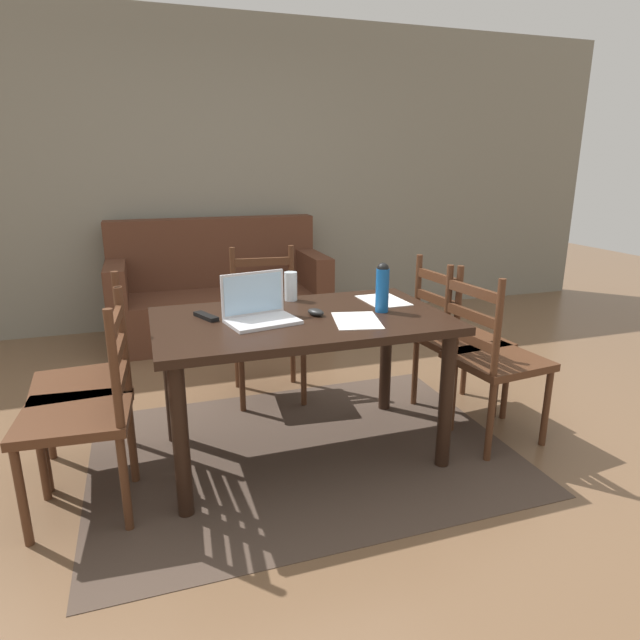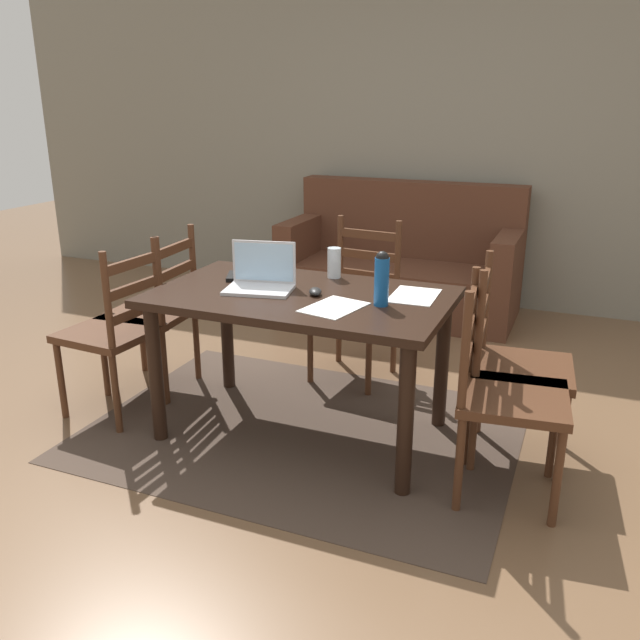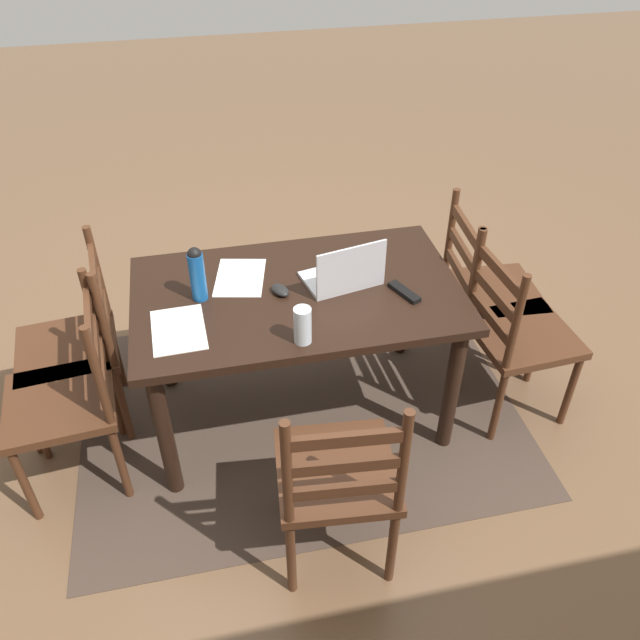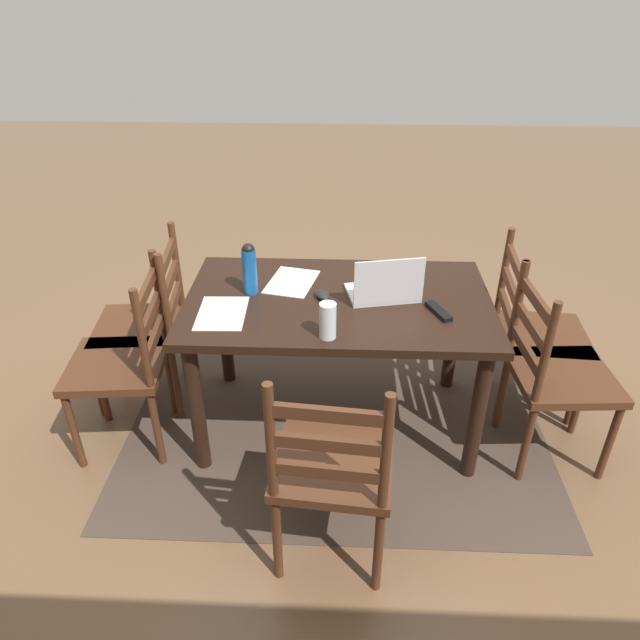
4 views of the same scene
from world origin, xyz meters
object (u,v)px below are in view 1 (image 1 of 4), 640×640
at_px(water_bottle, 382,287).
at_px(drinking_glass, 291,286).
at_px(dining_table, 302,337).
at_px(chair_left_far, 91,382).
at_px(laptop, 258,309).
at_px(chair_left_near, 85,412).
at_px(tv_remote, 206,316).
at_px(chair_far_head, 267,326).
at_px(computer_mouse, 316,312).
at_px(couch, 219,295).
at_px(chair_right_far, 457,340).
at_px(chair_right_near, 491,359).

bearing_deg(water_bottle, drinking_glass, 135.23).
bearing_deg(drinking_glass, water_bottle, -44.77).
bearing_deg(dining_table, chair_left_far, 170.23).
relative_size(chair_left_far, laptop, 2.65).
bearing_deg(chair_left_near, dining_table, 9.78).
height_order(chair_left_far, tv_remote, chair_left_far).
bearing_deg(chair_far_head, computer_mouse, -84.95).
height_order(couch, computer_mouse, couch).
bearing_deg(computer_mouse, tv_remote, 143.99).
relative_size(chair_left_far, chair_right_far, 1.00).
bearing_deg(drinking_glass, dining_table, -96.70).
xyz_separation_m(chair_left_near, chair_left_far, (0.00, 0.34, 0.00)).
bearing_deg(chair_left_near, chair_left_far, 90.00).
bearing_deg(tv_remote, computer_mouse, -35.44).
distance_m(couch, drinking_glass, 1.90).
xyz_separation_m(dining_table, chair_left_near, (-1.00, -0.17, -0.18)).
bearing_deg(dining_table, couch, 92.85).
bearing_deg(computer_mouse, chair_left_near, 165.60).
distance_m(chair_right_near, couch, 2.60).
height_order(chair_left_far, drinking_glass, chair_left_far).
distance_m(chair_left_near, couch, 2.51).
height_order(chair_right_near, tv_remote, chair_right_near).
bearing_deg(water_bottle, laptop, 176.80).
bearing_deg(computer_mouse, drinking_glass, 72.32).
xyz_separation_m(chair_left_near, chair_right_far, (2.00, 0.34, 0.00)).
distance_m(dining_table, drinking_glass, 0.38).
bearing_deg(chair_right_far, chair_left_near, -170.40).
bearing_deg(chair_right_far, laptop, -172.10).
relative_size(dining_table, chair_right_far, 1.49).
xyz_separation_m(chair_right_near, water_bottle, (-0.59, 0.14, 0.41)).
bearing_deg(laptop, chair_left_far, 167.48).
xyz_separation_m(laptop, drinking_glass, (0.25, 0.34, 0.02)).
xyz_separation_m(chair_left_near, couch, (0.89, 2.34, -0.11)).
height_order(chair_far_head, chair_right_near, same).
distance_m(chair_far_head, couch, 1.39).
relative_size(chair_right_near, laptop, 2.65).
distance_m(dining_table, chair_far_head, 0.81).
bearing_deg(chair_far_head, chair_left_far, -148.17).
bearing_deg(chair_left_far, computer_mouse, -8.92).
bearing_deg(chair_left_far, chair_right_near, -9.82).
distance_m(chair_left_near, chair_left_far, 0.34).
xyz_separation_m(water_bottle, tv_remote, (-0.86, 0.15, -0.12)).
xyz_separation_m(dining_table, laptop, (-0.21, -0.00, 0.16)).
distance_m(dining_table, water_bottle, 0.48).
height_order(chair_left_far, chair_right_far, same).
distance_m(laptop, tv_remote, 0.27).
bearing_deg(tv_remote, chair_left_far, 151.19).
bearing_deg(water_bottle, chair_far_head, 116.16).
bearing_deg(chair_far_head, dining_table, -90.29).
relative_size(chair_right_near, tv_remote, 5.59).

